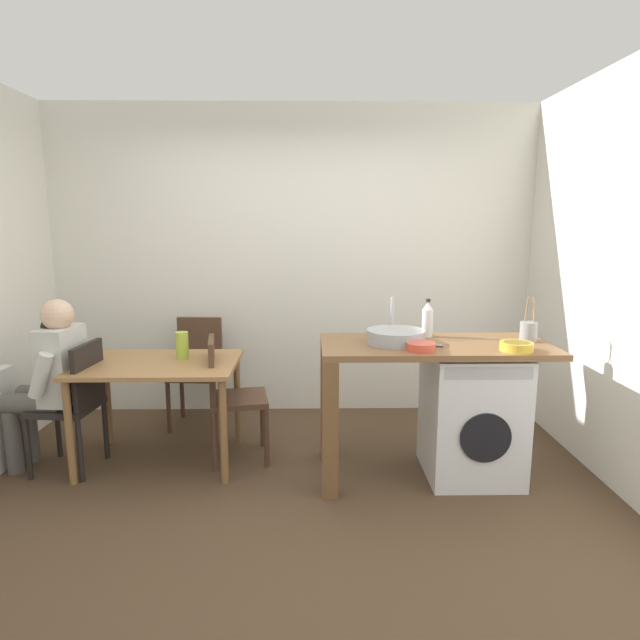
# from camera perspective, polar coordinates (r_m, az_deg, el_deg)

# --- Properties ---
(ground_plane) EXTENTS (5.46, 5.46, 0.00)m
(ground_plane) POSITION_cam_1_polar(r_m,az_deg,el_deg) (3.47, -3.69, -18.98)
(ground_plane) COLOR #4C3826
(wall_back) EXTENTS (4.60, 0.10, 2.70)m
(wall_back) POSITION_cam_1_polar(r_m,az_deg,el_deg) (4.79, -2.87, 6.17)
(wall_back) COLOR silver
(wall_back) RESTS_ON ground_plane
(dining_table) EXTENTS (1.10, 0.76, 0.74)m
(dining_table) POSITION_cam_1_polar(r_m,az_deg,el_deg) (3.93, -16.85, -5.68)
(dining_table) COLOR #9E7042
(dining_table) RESTS_ON ground_plane
(chair_person_seat) EXTENTS (0.43, 0.43, 0.90)m
(chair_person_seat) POSITION_cam_1_polar(r_m,az_deg,el_deg) (4.06, -24.66, -7.69)
(chair_person_seat) COLOR black
(chair_person_seat) RESTS_ON ground_plane
(chair_opposite) EXTENTS (0.46, 0.46, 0.90)m
(chair_opposite) POSITION_cam_1_polar(r_m,az_deg,el_deg) (3.90, -9.79, -7.57)
(chair_opposite) COLOR #4C3323
(chair_opposite) RESTS_ON ground_plane
(chair_spare_by_wall) EXTENTS (0.42, 0.42, 0.90)m
(chair_spare_by_wall) POSITION_cam_1_polar(r_m,az_deg,el_deg) (4.66, -12.94, -4.70)
(chair_spare_by_wall) COLOR #4C3323
(chair_spare_by_wall) RESTS_ON ground_plane
(seated_person) EXTENTS (0.52, 0.52, 1.20)m
(seated_person) POSITION_cam_1_polar(r_m,az_deg,el_deg) (4.09, -26.82, -5.33)
(seated_person) COLOR #595651
(seated_person) RESTS_ON ground_plane
(kitchen_counter) EXTENTS (1.50, 0.68, 0.92)m
(kitchen_counter) POSITION_cam_1_polar(r_m,az_deg,el_deg) (3.58, 8.82, -4.94)
(kitchen_counter) COLOR brown
(kitchen_counter) RESTS_ON ground_plane
(washing_machine) EXTENTS (0.60, 0.61, 0.86)m
(washing_machine) POSITION_cam_1_polar(r_m,az_deg,el_deg) (3.79, 15.87, -9.63)
(washing_machine) COLOR silver
(washing_machine) RESTS_ON ground_plane
(sink_basin) EXTENTS (0.38, 0.38, 0.09)m
(sink_basin) POSITION_cam_1_polar(r_m,az_deg,el_deg) (3.53, 8.09, -1.76)
(sink_basin) COLOR #9EA0A5
(sink_basin) RESTS_ON kitchen_counter
(tap) EXTENTS (0.02, 0.02, 0.28)m
(tap) POSITION_cam_1_polar(r_m,az_deg,el_deg) (3.68, 7.70, 0.27)
(tap) COLOR #B2B2B7
(tap) RESTS_ON kitchen_counter
(bottle_tall_green) EXTENTS (0.08, 0.08, 0.26)m
(bottle_tall_green) POSITION_cam_1_polar(r_m,az_deg,el_deg) (3.76, 11.41, 0.05)
(bottle_tall_green) COLOR silver
(bottle_tall_green) RESTS_ON kitchen_counter
(mixing_bowl) EXTENTS (0.18, 0.18, 0.05)m
(mixing_bowl) POSITION_cam_1_polar(r_m,az_deg,el_deg) (3.36, 10.71, -2.75)
(mixing_bowl) COLOR #D84C38
(mixing_bowl) RESTS_ON kitchen_counter
(utensil_crock) EXTENTS (0.11, 0.11, 0.30)m
(utensil_crock) POSITION_cam_1_polar(r_m,az_deg,el_deg) (3.81, 21.36, -1.09)
(utensil_crock) COLOR gray
(utensil_crock) RESTS_ON kitchen_counter
(colander) EXTENTS (0.20, 0.20, 0.06)m
(colander) POSITION_cam_1_polar(r_m,az_deg,el_deg) (3.51, 20.24, -2.62)
(colander) COLOR gold
(colander) RESTS_ON kitchen_counter
(vase) EXTENTS (0.09, 0.09, 0.19)m
(vase) POSITION_cam_1_polar(r_m,az_deg,el_deg) (3.94, -14.50, -2.63)
(vase) COLOR #A8C63D
(vase) RESTS_ON dining_table
(scissors) EXTENTS (0.15, 0.06, 0.01)m
(scissors) POSITION_cam_1_polar(r_m,az_deg,el_deg) (3.48, 11.79, -2.74)
(scissors) COLOR #B2B2B7
(scissors) RESTS_ON kitchen_counter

